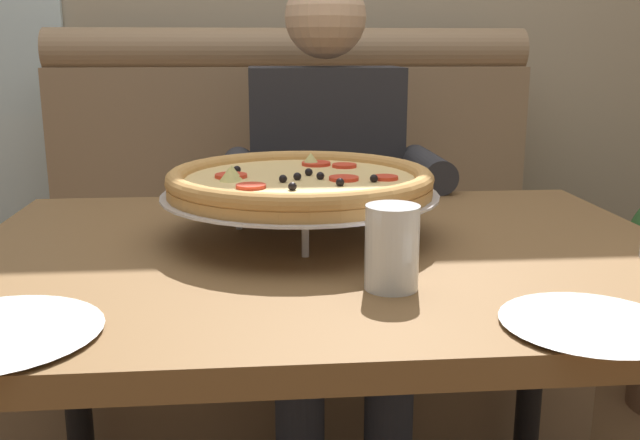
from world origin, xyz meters
The scene contains 6 objects.
booth_bench centered at (0.00, 0.92, 0.40)m, with size 1.51×0.78×1.13m.
dining_table centered at (0.00, 0.00, 0.65)m, with size 1.21×0.90×0.74m.
diner_main centered at (0.07, 0.65, 0.71)m, with size 0.54×0.64×1.27m.
pizza centered at (-0.04, 0.08, 0.84)m, with size 0.48×0.48×0.13m.
plate_near_left centered at (0.28, -0.38, 0.75)m, with size 0.22×0.22×0.02m.
drinking_glass centered at (0.07, -0.22, 0.79)m, with size 0.08×0.08×0.12m.
Camera 1 is at (-0.11, -1.14, 1.07)m, focal length 39.95 mm.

